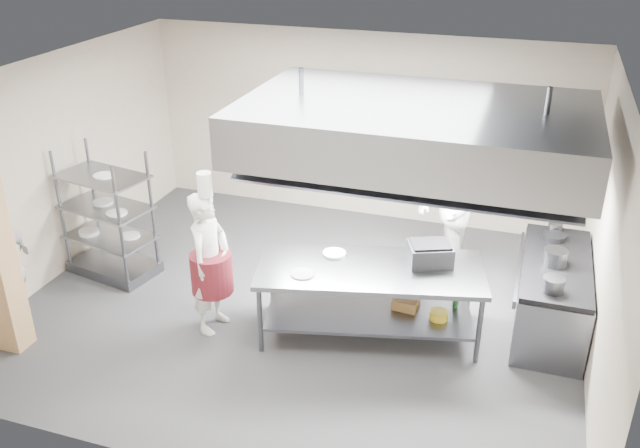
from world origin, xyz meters
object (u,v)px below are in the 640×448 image
(cooking_range, at_px, (552,296))
(chef_head, at_px, (210,263))
(pass_rack, at_px, (107,214))
(chef_line, at_px, (446,210))
(island, at_px, (369,301))
(stockpot, at_px, (555,257))
(griddle, at_px, (430,254))
(chef_plating, at_px, (6,271))

(cooking_range, xyz_separation_m, chef_head, (-3.93, -1.31, 0.47))
(pass_rack, height_order, chef_line, chef_line)
(island, xyz_separation_m, stockpot, (2.04, 0.78, 0.54))
(chef_line, bearing_deg, island, -35.92)
(island, relative_size, griddle, 5.32)
(chef_plating, distance_m, griddle, 4.94)
(island, distance_m, chef_plating, 4.26)
(chef_head, height_order, griddle, chef_head)
(chef_line, xyz_separation_m, chef_plating, (-4.60, -3.20, -0.05))
(island, distance_m, stockpot, 2.25)
(cooking_range, bearing_deg, pass_rack, -175.01)
(island, bearing_deg, stockpot, 7.46)
(island, bearing_deg, chef_head, -179.57)
(griddle, bearing_deg, pass_rack, 157.17)
(chef_head, distance_m, stockpot, 4.08)
(griddle, bearing_deg, stockpot, -4.82)
(cooking_range, height_order, chef_plating, chef_plating)
(cooking_range, distance_m, chef_head, 4.17)
(island, distance_m, pass_rack, 3.84)
(chef_line, bearing_deg, pass_rack, -89.08)
(cooking_range, distance_m, chef_line, 1.84)
(chef_head, bearing_deg, cooking_range, -67.09)
(island, relative_size, pass_rack, 1.47)
(pass_rack, relative_size, stockpot, 6.53)
(pass_rack, bearing_deg, chef_plating, -85.28)
(island, xyz_separation_m, chef_head, (-1.85, -0.45, 0.44))
(island, relative_size, chef_head, 1.48)
(cooking_range, xyz_separation_m, chef_plating, (-6.08, -2.23, 0.48))
(cooking_range, height_order, griddle, griddle)
(chef_plating, bearing_deg, island, 93.45)
(stockpot, bearing_deg, griddle, -162.18)
(pass_rack, bearing_deg, cooking_range, 16.34)
(cooking_range, height_order, stockpot, stockpot)
(chef_plating, relative_size, griddle, 3.61)
(chef_head, distance_m, chef_line, 3.34)
(cooking_range, distance_m, chef_plating, 6.50)
(chef_plating, bearing_deg, chef_head, 97.70)
(chef_plating, xyz_separation_m, griddle, (4.63, 1.71, 0.13))
(cooking_range, relative_size, chef_line, 1.06)
(cooking_range, xyz_separation_m, chef_line, (-1.48, 0.96, 0.53))
(cooking_range, bearing_deg, griddle, -159.97)
(chef_line, bearing_deg, chef_plating, -72.82)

